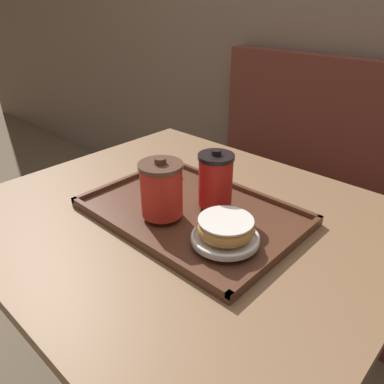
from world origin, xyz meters
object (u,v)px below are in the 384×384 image
coffee_cup_front (161,189)px  donut_chocolate_glazed (226,227)px  spoon (168,190)px  coffee_cup_rear (215,180)px

coffee_cup_front → donut_chocolate_glazed: coffee_cup_front is taller
spoon → donut_chocolate_glazed: bearing=45.6°
coffee_cup_rear → spoon: 0.15m
coffee_cup_rear → donut_chocolate_glazed: bearing=-42.1°
coffee_cup_front → coffee_cup_rear: (0.06, 0.12, 0.00)m
coffee_cup_front → coffee_cup_rear: same height
coffee_cup_front → coffee_cup_rear: 0.13m
coffee_cup_front → donut_chocolate_glazed: 0.18m
coffee_cup_front → coffee_cup_rear: bearing=62.4°
spoon → coffee_cup_front: bearing=11.6°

